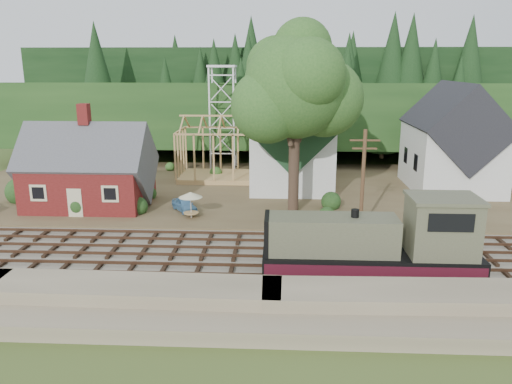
{
  "coord_description": "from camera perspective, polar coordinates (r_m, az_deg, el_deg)",
  "views": [
    {
      "loc": [
        0.86,
        -31.19,
        12.66
      ],
      "look_at": [
        -0.99,
        6.0,
        3.0
      ],
      "focal_mm": 35.0,
      "sensor_mm": 36.0,
      "label": 1
    }
  ],
  "objects": [
    {
      "name": "patio_set",
      "position": [
        41.03,
        -7.49,
        -0.44
      ],
      "size": [
        1.94,
        1.94,
        2.16
      ],
      "color": "silver",
      "rests_on": "village_flat"
    },
    {
      "name": "telegraph_pole_near",
      "position": [
        37.86,
        12.11,
        1.37
      ],
      "size": [
        2.2,
        0.28,
        8.0
      ],
      "color": "#4C331E",
      "rests_on": "ground"
    },
    {
      "name": "ridge",
      "position": [
        90.09,
        2.28,
        6.45
      ],
      "size": [
        80.0,
        20.0,
        12.0
      ],
      "primitive_type": "cube",
      "color": "black",
      "rests_on": "ground"
    },
    {
      "name": "ground",
      "position": [
        33.68,
        1.19,
        -7.54
      ],
      "size": [
        140.0,
        140.0,
        0.0
      ],
      "primitive_type": "plane",
      "color": "#384C1E",
      "rests_on": "ground"
    },
    {
      "name": "locomotive",
      "position": [
        30.65,
        13.95,
        -5.83
      ],
      "size": [
        12.66,
        3.17,
        5.05
      ],
      "color": "black",
      "rests_on": "railroad_bed"
    },
    {
      "name": "lattice_tower",
      "position": [
        59.65,
        -3.85,
        11.99
      ],
      "size": [
        3.2,
        3.2,
        12.12
      ],
      "color": "silver",
      "rests_on": "village_flat"
    },
    {
      "name": "church",
      "position": [
        51.43,
        4.11,
        6.14
      ],
      "size": [
        8.4,
        15.17,
        13.0
      ],
      "color": "silver",
      "rests_on": "village_flat"
    },
    {
      "name": "hillside",
      "position": [
        74.29,
        2.14,
        4.72
      ],
      "size": [
        70.0,
        28.96,
        12.74
      ],
      "primitive_type": "cube",
      "rotation": [
        -0.17,
        0.0,
        0.0
      ],
      "color": "#1E3F19",
      "rests_on": "ground"
    },
    {
      "name": "car_blue",
      "position": [
        43.3,
        -8.19,
        -1.45
      ],
      "size": [
        2.87,
        3.37,
        1.09
      ],
      "primitive_type": "imported",
      "rotation": [
        0.0,
        0.0,
        0.6
      ],
      "color": "#5A93C1",
      "rests_on": "village_flat"
    },
    {
      "name": "big_tree",
      "position": [
        41.37,
        4.74,
        11.11
      ],
      "size": [
        10.9,
        8.4,
        14.7
      ],
      "color": "#38281E",
      "rests_on": "village_flat"
    },
    {
      "name": "embankment",
      "position": [
        26.0,
        0.61,
        -14.6
      ],
      "size": [
        64.0,
        5.0,
        1.6
      ],
      "primitive_type": "cube",
      "color": "#7F7259",
      "rests_on": "ground"
    },
    {
      "name": "farmhouse",
      "position": [
        53.61,
        21.55,
        5.17
      ],
      "size": [
        8.4,
        10.8,
        10.6
      ],
      "color": "silver",
      "rests_on": "village_flat"
    },
    {
      "name": "depot",
      "position": [
        46.41,
        -18.54,
        2.03
      ],
      "size": [
        10.8,
        7.41,
        9.0
      ],
      "color": "#571514",
      "rests_on": "village_flat"
    },
    {
      "name": "railroad_bed",
      "position": [
        33.65,
        1.19,
        -7.42
      ],
      "size": [
        64.0,
        11.0,
        0.16
      ],
      "primitive_type": "cube",
      "color": "#726B5B",
      "rests_on": "ground"
    },
    {
      "name": "timber_frame",
      "position": [
        54.45,
        -4.45,
        4.56
      ],
      "size": [
        8.2,
        6.2,
        6.99
      ],
      "color": "tan",
      "rests_on": "village_flat"
    },
    {
      "name": "village_flat",
      "position": [
        50.77,
        1.79,
        0.27
      ],
      "size": [
        64.0,
        26.0,
        0.3
      ],
      "primitive_type": "cube",
      "color": "brown",
      "rests_on": "ground"
    }
  ]
}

